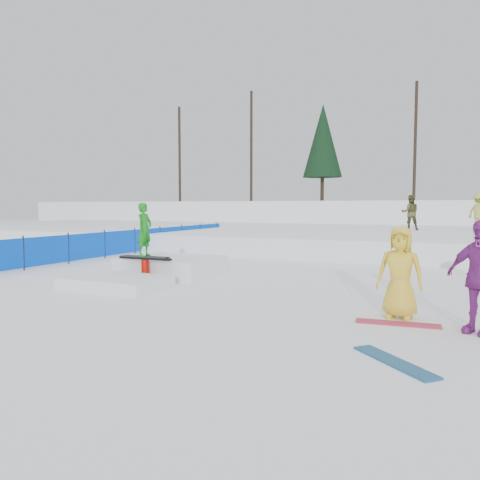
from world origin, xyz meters
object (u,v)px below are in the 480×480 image
at_px(walker_olive, 410,213).
at_px(walker_ygreen, 479,212).
at_px(safety_fence, 135,241).
at_px(spectator_purple, 480,277).
at_px(spectator_yellow, 400,272).
at_px(jib_rail_feature, 157,268).

bearing_deg(walker_olive, walker_ygreen, 176.91).
bearing_deg(walker_olive, safety_fence, 29.83).
distance_m(safety_fence, spectator_purple, 15.03).
relative_size(spectator_purple, spectator_yellow, 1.09).
distance_m(walker_olive, walker_ygreen, 3.20).
xyz_separation_m(walker_ygreen, spectator_purple, (-0.83, -17.59, -0.82)).
relative_size(spectator_yellow, jib_rail_feature, 0.38).
distance_m(safety_fence, walker_ygreen, 16.62).
bearing_deg(jib_rail_feature, spectator_purple, -18.52).
relative_size(walker_olive, spectator_yellow, 1.08).
bearing_deg(walker_ygreen, spectator_yellow, 124.24).
distance_m(walker_ygreen, jib_rail_feature, 17.36).
bearing_deg(spectator_yellow, safety_fence, 151.15).
height_order(spectator_yellow, jib_rail_feature, jib_rail_feature).
bearing_deg(jib_rail_feature, spectator_yellow, -17.26).
xyz_separation_m(safety_fence, walker_ygreen, (13.53, 9.58, 1.18)).
height_order(safety_fence, spectator_yellow, spectator_yellow).
height_order(safety_fence, walker_ygreen, walker_ygreen).
relative_size(walker_ygreen, spectator_purple, 1.02).
bearing_deg(spectator_yellow, spectator_purple, -20.78).
height_order(safety_fence, jib_rail_feature, jib_rail_feature).
height_order(safety_fence, spectator_purple, spectator_purple).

